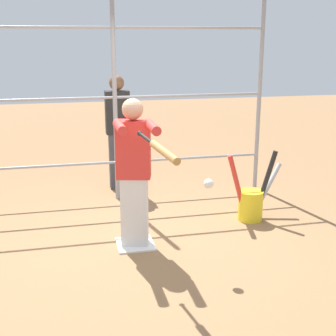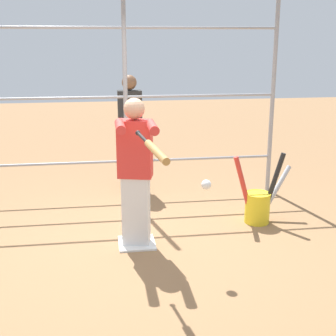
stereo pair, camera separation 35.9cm
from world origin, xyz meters
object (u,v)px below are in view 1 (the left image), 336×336
softball_in_flight (209,184)px  bystander_behind_fence (118,131)px  baseball_bat_swinging (161,149)px  bat_bucket (252,201)px  batter (134,169)px

softball_in_flight → bystander_behind_fence: 2.75m
baseball_bat_swinging → bystander_behind_fence: (0.01, -3.03, -0.42)m
baseball_bat_swinging → bat_bucket: size_ratio=1.00×
baseball_bat_swinging → softball_in_flight: 0.77m
batter → softball_in_flight: bearing=136.0°
batter → baseball_bat_swinging: batter is taller
baseball_bat_swinging → softball_in_flight: bearing=-148.1°
batter → bat_bucket: batter is taller
bystander_behind_fence → bat_bucket: bearing=131.3°
softball_in_flight → bystander_behind_fence: bearing=-78.6°
batter → bat_bucket: size_ratio=1.82×
batter → baseball_bat_swinging: bearing=95.7°
softball_in_flight → batter: bearing=-44.0°
batter → softball_in_flight: (-0.63, 0.61, -0.01)m
batter → bat_bucket: 1.72m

